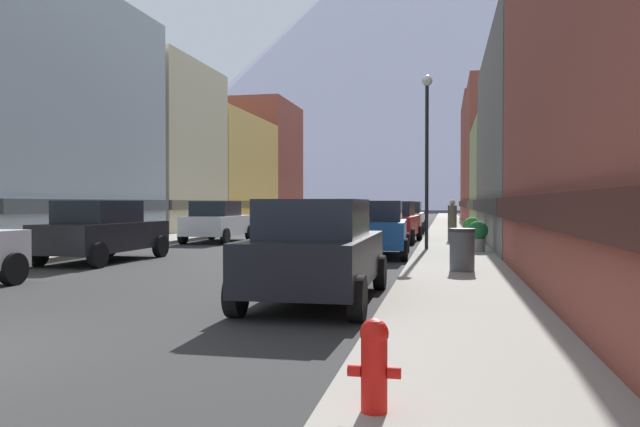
# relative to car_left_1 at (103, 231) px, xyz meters

# --- Properties ---
(sidewalk_left) EXTENTS (2.50, 100.00, 0.15)m
(sidewalk_left) POSITION_rel_car_left_1_xyz_m (-2.45, 24.39, -0.82)
(sidewalk_left) COLOR gray
(sidewalk_left) RESTS_ON ground
(sidewalk_right) EXTENTS (2.50, 100.00, 0.15)m
(sidewalk_right) POSITION_rel_car_left_1_xyz_m (10.05, 24.39, -0.82)
(sidewalk_right) COLOR gray
(sidewalk_right) RESTS_ON ground
(storefront_left_1) EXTENTS (6.80, 11.25, 10.36)m
(storefront_left_1) POSITION_rel_car_left_1_xyz_m (-6.95, 5.91, 4.11)
(storefront_left_1) COLOR #99A5B2
(storefront_left_1) RESTS_ON ground
(storefront_left_2) EXTENTS (9.90, 8.19, 9.63)m
(storefront_left_2) POSITION_rel_car_left_1_xyz_m (-8.50, 16.00, 3.75)
(storefront_left_2) COLOR beige
(storefront_left_2) RESTS_ON ground
(storefront_left_3) EXTENTS (7.89, 11.47, 8.01)m
(storefront_left_3) POSITION_rel_car_left_1_xyz_m (-7.49, 25.98, 2.96)
(storefront_left_3) COLOR #D8B259
(storefront_left_3) RESTS_ON ground
(storefront_left_4) EXTENTS (9.93, 8.86, 10.67)m
(storefront_left_4) POSITION_rel_car_left_1_xyz_m (-8.51, 36.17, 4.26)
(storefront_left_4) COLOR brown
(storefront_left_4) RESTS_ON ground
(storefront_right_1) EXTENTS (6.71, 13.25, 7.81)m
(storefront_right_1) POSITION_rel_car_left_1_xyz_m (14.51, 8.01, 2.86)
(storefront_right_1) COLOR #66605B
(storefront_right_1) RESTS_ON ground
(storefront_right_2) EXTENTS (9.68, 9.27, 6.20)m
(storefront_right_2) POSITION_rel_car_left_1_xyz_m (15.99, 19.85, 2.08)
(storefront_right_2) COLOR #8C9966
(storefront_right_2) RESTS_ON ground
(storefront_right_3) EXTENTS (7.14, 10.65, 10.32)m
(storefront_right_3) POSITION_rel_car_left_1_xyz_m (14.72, 29.89, 4.09)
(storefront_right_3) COLOR brown
(storefront_right_3) RESTS_ON ground
(storefront_right_4) EXTENTS (9.42, 12.92, 11.23)m
(storefront_right_4) POSITION_rel_car_left_1_xyz_m (15.86, 41.96, 4.54)
(storefront_right_4) COLOR brown
(storefront_right_4) RESTS_ON ground
(car_left_1) EXTENTS (2.20, 4.46, 1.78)m
(car_left_1) POSITION_rel_car_left_1_xyz_m (0.00, 0.00, 0.00)
(car_left_1) COLOR black
(car_left_1) RESTS_ON ground
(car_left_2) EXTENTS (2.15, 4.44, 1.78)m
(car_left_2) POSITION_rel_car_left_1_xyz_m (0.00, 8.96, 0.00)
(car_left_2) COLOR silver
(car_left_2) RESTS_ON ground
(car_right_0) EXTENTS (2.10, 4.42, 1.78)m
(car_right_0) POSITION_rel_car_left_1_xyz_m (7.60, -5.63, 0.00)
(car_right_0) COLOR black
(car_right_0) RESTS_ON ground
(car_right_1) EXTENTS (2.24, 4.48, 1.78)m
(car_right_1) POSITION_rel_car_left_1_xyz_m (7.60, 3.44, 0.00)
(car_right_1) COLOR #19478C
(car_right_1) RESTS_ON ground
(car_right_2) EXTENTS (2.25, 4.49, 1.78)m
(car_right_2) POSITION_rel_car_left_1_xyz_m (7.60, 10.39, 0.00)
(car_right_2) COLOR #9E1111
(car_right_2) RESTS_ON ground
(car_right_3) EXTENTS (2.08, 4.41, 1.78)m
(car_right_3) POSITION_rel_car_left_1_xyz_m (7.60, 18.88, 0.00)
(car_right_3) COLOR silver
(car_right_3) RESTS_ON ground
(fire_hydrant_near) EXTENTS (0.40, 0.22, 0.70)m
(fire_hydrant_near) POSITION_rel_car_left_1_xyz_m (9.25, -11.27, -0.37)
(fire_hydrant_near) COLOR red
(fire_hydrant_near) RESTS_ON sidewalk_right
(trash_bin_right) EXTENTS (0.59, 0.59, 0.98)m
(trash_bin_right) POSITION_rel_car_left_1_xyz_m (10.15, -1.62, -0.26)
(trash_bin_right) COLOR #4C5156
(trash_bin_right) RESTS_ON sidewalk_right
(potted_plant_0) EXTENTS (0.71, 0.71, 1.00)m
(potted_plant_0) POSITION_rel_car_left_1_xyz_m (10.80, 8.57, -0.21)
(potted_plant_0) COLOR brown
(potted_plant_0) RESTS_ON sidewalk_right
(potted_plant_1) EXTENTS (0.63, 0.63, 0.99)m
(potted_plant_1) POSITION_rel_car_left_1_xyz_m (10.80, 4.14, -0.20)
(potted_plant_1) COLOR gray
(potted_plant_1) RESTS_ON sidewalk_right
(pedestrian_0) EXTENTS (0.36, 0.36, 1.69)m
(pedestrian_0) POSITION_rel_car_left_1_xyz_m (10.05, 9.41, 0.03)
(pedestrian_0) COLOR brown
(pedestrian_0) RESTS_ON sidewalk_right
(streetlamp_right) EXTENTS (0.36, 0.36, 5.86)m
(streetlamp_right) POSITION_rel_car_left_1_xyz_m (9.15, 4.81, 3.09)
(streetlamp_right) COLOR black
(streetlamp_right) RESTS_ON sidewalk_right
(mountain_backdrop) EXTENTS (262.78, 262.78, 131.96)m
(mountain_backdrop) POSITION_rel_car_left_1_xyz_m (-2.18, 249.39, 65.08)
(mountain_backdrop) COLOR silver
(mountain_backdrop) RESTS_ON ground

